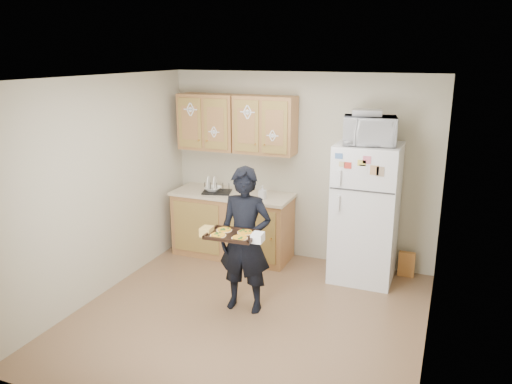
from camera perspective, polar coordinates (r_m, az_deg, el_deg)
floor at (r=5.52m, az=-0.89°, el=-14.01°), size 3.60×3.60×0.00m
ceiling at (r=4.80m, az=-1.02°, el=12.88°), size 3.60×3.60×0.00m
wall_back at (r=6.66m, az=5.06°, el=2.74°), size 3.60×0.04×2.50m
wall_front at (r=3.54m, az=-12.47°, el=-9.50°), size 3.60×0.04×2.50m
wall_left at (r=5.93m, az=-17.20°, el=0.47°), size 0.04×3.60×2.50m
wall_right at (r=4.66m, az=19.94°, el=-3.86°), size 0.04×3.60×2.50m
refrigerator at (r=6.21m, az=12.38°, el=-2.35°), size 0.75×0.70×1.70m
base_cabinet at (r=6.89m, az=-2.67°, el=-3.88°), size 1.60×0.60×0.86m
countertop at (r=6.75m, az=-2.72°, el=-0.28°), size 1.64×0.64×0.04m
upper_cab_left at (r=6.85m, az=-5.43°, el=7.98°), size 0.80×0.33×0.75m
upper_cab_right at (r=6.52m, az=1.06°, el=7.66°), size 0.80×0.33×0.75m
cereal_box at (r=6.62m, az=16.82°, el=-7.91°), size 0.20×0.07×0.32m
person at (r=5.35m, az=-1.25°, el=-5.54°), size 0.60×0.42×1.59m
baking_tray at (r=5.05m, az=-2.79°, el=-4.97°), size 0.51×0.39×0.04m
pizza_front_left at (r=5.01m, az=-4.35°, el=-4.93°), size 0.16×0.16×0.02m
pizza_front_right at (r=4.93m, az=-1.89°, el=-5.24°), size 0.16×0.16×0.02m
pizza_back_left at (r=5.15m, az=-3.65°, el=-4.33°), size 0.16×0.16×0.02m
pizza_back_right at (r=5.08m, az=-1.25°, el=-4.62°), size 0.16×0.16×0.02m
microwave at (r=5.94m, az=12.84°, el=6.86°), size 0.66×0.50×0.33m
foil_pan at (r=5.95m, az=12.59°, el=8.84°), size 0.37×0.28×0.07m
dish_rack at (r=6.76m, az=-4.50°, el=0.54°), size 0.43×0.37×0.15m
bowl at (r=6.80m, az=-4.96°, el=0.36°), size 0.23×0.23×0.06m
soap_bottle at (r=6.44m, az=0.74°, el=-0.04°), size 0.09×0.09×0.18m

